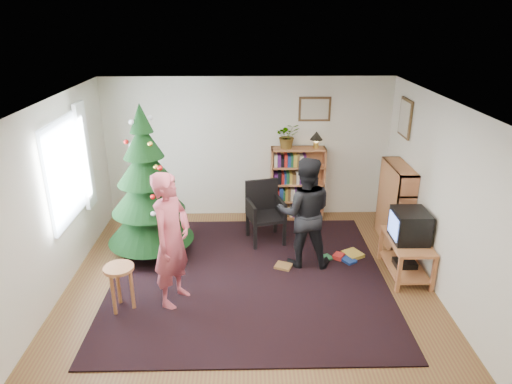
{
  "coord_description": "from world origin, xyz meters",
  "views": [
    {
      "loc": [
        -0.02,
        -5.26,
        3.52
      ],
      "look_at": [
        0.11,
        0.8,
        1.1
      ],
      "focal_mm": 32.0,
      "sensor_mm": 36.0,
      "label": 1
    }
  ],
  "objects_px": {
    "christmas_tree": "(148,195)",
    "person_by_chair": "(304,213)",
    "tv_stand": "(406,254)",
    "table_lamp": "(316,137)",
    "bookshelf_back": "(297,182)",
    "crt_tv": "(410,226)",
    "person_standing": "(172,240)",
    "picture_right": "(405,118)",
    "potted_plant": "(287,136)",
    "stool": "(120,277)",
    "armchair": "(265,209)",
    "picture_back": "(315,109)",
    "bookshelf_right": "(395,204)"
  },
  "relations": [
    {
      "from": "bookshelf_back",
      "to": "picture_right",
      "type": "bearing_deg",
      "value": -20.33
    },
    {
      "from": "christmas_tree",
      "to": "person_by_chair",
      "type": "height_order",
      "value": "christmas_tree"
    },
    {
      "from": "picture_right",
      "to": "potted_plant",
      "type": "relative_size",
      "value": 1.36
    },
    {
      "from": "tv_stand",
      "to": "armchair",
      "type": "distance_m",
      "value": 2.26
    },
    {
      "from": "bookshelf_back",
      "to": "potted_plant",
      "type": "xyz_separation_m",
      "value": [
        -0.2,
        0.0,
        0.86
      ]
    },
    {
      "from": "person_by_chair",
      "to": "tv_stand",
      "type": "bearing_deg",
      "value": 171.27
    },
    {
      "from": "armchair",
      "to": "stool",
      "type": "bearing_deg",
      "value": -148.6
    },
    {
      "from": "christmas_tree",
      "to": "bookshelf_right",
      "type": "bearing_deg",
      "value": 4.8
    },
    {
      "from": "crt_tv",
      "to": "armchair",
      "type": "relative_size",
      "value": 0.5
    },
    {
      "from": "bookshelf_right",
      "to": "person_standing",
      "type": "bearing_deg",
      "value": 115.78
    },
    {
      "from": "armchair",
      "to": "potted_plant",
      "type": "bearing_deg",
      "value": 50.77
    },
    {
      "from": "bookshelf_back",
      "to": "table_lamp",
      "type": "bearing_deg",
      "value": 0.0
    },
    {
      "from": "picture_right",
      "to": "tv_stand",
      "type": "bearing_deg",
      "value": -100.24
    },
    {
      "from": "armchair",
      "to": "stool",
      "type": "distance_m",
      "value": 2.67
    },
    {
      "from": "picture_back",
      "to": "armchair",
      "type": "distance_m",
      "value": 1.94
    },
    {
      "from": "person_standing",
      "to": "table_lamp",
      "type": "bearing_deg",
      "value": -16.43
    },
    {
      "from": "tv_stand",
      "to": "picture_back",
      "type": "bearing_deg",
      "value": 116.6
    },
    {
      "from": "picture_right",
      "to": "bookshelf_right",
      "type": "height_order",
      "value": "picture_right"
    },
    {
      "from": "tv_stand",
      "to": "stool",
      "type": "xyz_separation_m",
      "value": [
        -3.81,
        -0.75,
        0.15
      ]
    },
    {
      "from": "tv_stand",
      "to": "person_standing",
      "type": "height_order",
      "value": "person_standing"
    },
    {
      "from": "christmas_tree",
      "to": "bookshelf_back",
      "type": "xyz_separation_m",
      "value": [
        2.37,
        1.31,
        -0.31
      ]
    },
    {
      "from": "bookshelf_back",
      "to": "crt_tv",
      "type": "distance_m",
      "value": 2.41
    },
    {
      "from": "picture_back",
      "to": "table_lamp",
      "type": "xyz_separation_m",
      "value": [
        0.03,
        -0.13,
        -0.45
      ]
    },
    {
      "from": "picture_right",
      "to": "tv_stand",
      "type": "xyz_separation_m",
      "value": [
        -0.26,
        -1.41,
        -1.62
      ]
    },
    {
      "from": "person_standing",
      "to": "person_by_chair",
      "type": "height_order",
      "value": "person_standing"
    },
    {
      "from": "bookshelf_right",
      "to": "bookshelf_back",
      "type": "bearing_deg",
      "value": 55.76
    },
    {
      "from": "picture_right",
      "to": "potted_plant",
      "type": "xyz_separation_m",
      "value": [
        -1.79,
        0.59,
        -0.43
      ]
    },
    {
      "from": "person_standing",
      "to": "table_lamp",
      "type": "relative_size",
      "value": 5.96
    },
    {
      "from": "tv_stand",
      "to": "table_lamp",
      "type": "distance_m",
      "value": 2.54
    },
    {
      "from": "bookshelf_right",
      "to": "stool",
      "type": "height_order",
      "value": "bookshelf_right"
    },
    {
      "from": "armchair",
      "to": "stool",
      "type": "height_order",
      "value": "armchair"
    },
    {
      "from": "armchair",
      "to": "picture_back",
      "type": "bearing_deg",
      "value": 34.69
    },
    {
      "from": "person_by_chair",
      "to": "crt_tv",
      "type": "bearing_deg",
      "value": 171.24
    },
    {
      "from": "crt_tv",
      "to": "stool",
      "type": "bearing_deg",
      "value": -168.81
    },
    {
      "from": "potted_plant",
      "to": "crt_tv",
      "type": "bearing_deg",
      "value": -52.52
    },
    {
      "from": "bookshelf_back",
      "to": "bookshelf_right",
      "type": "relative_size",
      "value": 1.0
    },
    {
      "from": "tv_stand",
      "to": "potted_plant",
      "type": "xyz_separation_m",
      "value": [
        -1.54,
        2.0,
        1.19
      ]
    },
    {
      "from": "bookshelf_back",
      "to": "picture_back",
      "type": "bearing_deg",
      "value": 26.77
    },
    {
      "from": "picture_right",
      "to": "person_standing",
      "type": "relative_size",
      "value": 0.34
    },
    {
      "from": "picture_right",
      "to": "person_by_chair",
      "type": "xyz_separation_m",
      "value": [
        -1.67,
        -1.08,
        -1.12
      ]
    },
    {
      "from": "bookshelf_right",
      "to": "stool",
      "type": "relative_size",
      "value": 2.1
    },
    {
      "from": "picture_right",
      "to": "person_standing",
      "type": "height_order",
      "value": "picture_right"
    },
    {
      "from": "tv_stand",
      "to": "stool",
      "type": "height_order",
      "value": "stool"
    },
    {
      "from": "bookshelf_back",
      "to": "tv_stand",
      "type": "relative_size",
      "value": 1.38
    },
    {
      "from": "person_standing",
      "to": "bookshelf_back",
      "type": "bearing_deg",
      "value": -12.24
    },
    {
      "from": "bookshelf_right",
      "to": "stool",
      "type": "xyz_separation_m",
      "value": [
        -3.93,
        -1.76,
        -0.19
      ]
    },
    {
      "from": "crt_tv",
      "to": "person_standing",
      "type": "height_order",
      "value": "person_standing"
    },
    {
      "from": "table_lamp",
      "to": "armchair",
      "type": "bearing_deg",
      "value": -136.52
    },
    {
      "from": "stool",
      "to": "person_by_chair",
      "type": "xyz_separation_m",
      "value": [
        2.39,
        1.08,
        0.35
      ]
    },
    {
      "from": "picture_right",
      "to": "bookshelf_right",
      "type": "distance_m",
      "value": 1.35
    }
  ]
}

